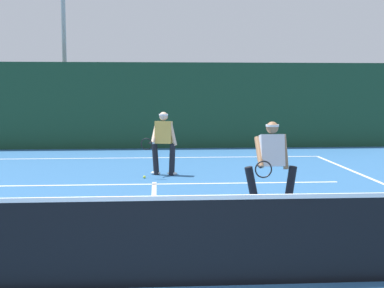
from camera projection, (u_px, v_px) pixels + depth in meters
ground_plane at (151, 287)px, 5.60m from camera, size 80.00×80.00×0.00m
court_line_baseline_far at (155, 158)px, 16.23m from camera, size 10.53×0.10×0.01m
court_line_service at (154, 184)px, 11.70m from camera, size 8.58×0.10×0.01m
court_line_centre at (153, 215)px, 8.78m from camera, size 0.10×6.40×0.01m
tennis_net at (151, 241)px, 5.55m from camera, size 11.53×0.09×1.09m
player_near at (272, 162)px, 9.04m from camera, size 0.96×0.84×1.61m
player_far at (163, 141)px, 12.86m from camera, size 0.92×0.85×1.61m
tennis_ball at (144, 177)px, 12.48m from camera, size 0.07×0.07×0.07m
back_fence_windscreen at (155, 106)px, 18.71m from camera, size 17.46×0.12×3.15m
light_pole at (63, 25)px, 20.02m from camera, size 0.55×0.44×7.69m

